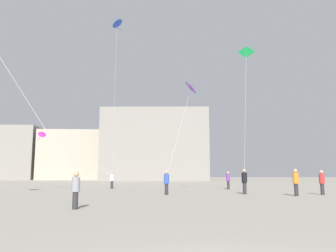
{
  "coord_description": "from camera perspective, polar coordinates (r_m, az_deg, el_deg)",
  "views": [
    {
      "loc": [
        -1.02,
        -4.23,
        1.47
      ],
      "look_at": [
        0.0,
        22.86,
        5.34
      ],
      "focal_mm": 36.0,
      "sensor_mm": 36.0,
      "label": 1
    }
  ],
  "objects": [
    {
      "name": "kite_magenta_diamond",
      "position": [
        34.97,
        -20.39,
        -1.43
      ],
      "size": [
        7.16,
        2.07,
        4.35
      ],
      "color": "#D12899"
    },
    {
      "name": "person_in_orange",
      "position": [
        24.5,
        20.83,
        -8.71
      ],
      "size": [
        0.39,
        0.39,
        1.81
      ],
      "rotation": [
        0.0,
        0.0,
        1.0
      ],
      "color": "#2D2D33",
      "rests_on": "ground_plane"
    },
    {
      "name": "kite_violet_diamond",
      "position": [
        30.12,
        3.98,
        6.56
      ],
      "size": [
        3.0,
        5.48,
        8.4
      ],
      "color": "purple"
    },
    {
      "name": "building_centre_hall",
      "position": [
        90.61,
        -13.64,
        -4.97
      ],
      "size": [
        21.76,
        15.65,
        12.17
      ],
      "color": "#B2A893",
      "rests_on": "ground_plane"
    },
    {
      "name": "person_in_white",
      "position": [
        34.88,
        -9.47,
        -8.89
      ],
      "size": [
        0.37,
        0.37,
        1.71
      ],
      "rotation": [
        0.0,
        0.0,
        4.41
      ],
      "color": "#2D2D33",
      "rests_on": "ground_plane"
    },
    {
      "name": "person_in_grey",
      "position": [
        14.94,
        -15.36,
        -10.15
      ],
      "size": [
        0.34,
        0.34,
        1.58
      ],
      "rotation": [
        0.0,
        0.0,
        0.49
      ],
      "color": "#2D2D33",
      "rests_on": "ground_plane"
    },
    {
      "name": "person_in_black",
      "position": [
        25.73,
        12.81,
        -8.95
      ],
      "size": [
        0.4,
        0.4,
        1.84
      ],
      "rotation": [
        0.0,
        0.0,
        5.76
      ],
      "color": "#2D2D33",
      "rests_on": "ground_plane"
    },
    {
      "name": "kite_emerald_delta",
      "position": [
        25.98,
        13.06,
        11.44
      ],
      "size": [
        1.0,
        1.6,
        9.35
      ],
      "color": "green"
    },
    {
      "name": "person_in_blue",
      "position": [
        24.29,
        -0.26,
        -9.37
      ],
      "size": [
        0.37,
        0.37,
        1.72
      ],
      "rotation": [
        0.0,
        0.0,
        2.42
      ],
      "color": "#2D2D33",
      "rests_on": "ground_plane"
    },
    {
      "name": "person_in_red",
      "position": [
        26.54,
        24.61,
        -8.51
      ],
      "size": [
        0.38,
        0.38,
        1.74
      ],
      "rotation": [
        0.0,
        0.0,
        2.08
      ],
      "color": "#2D2D33",
      "rests_on": "ground_plane"
    },
    {
      "name": "person_in_purple",
      "position": [
        33.59,
        10.15,
        -8.9
      ],
      "size": [
        0.37,
        0.37,
        1.72
      ],
      "rotation": [
        0.0,
        0.0,
        2.56
      ],
      "color": "#2D2D33",
      "rests_on": "ground_plane"
    },
    {
      "name": "building_left_hall",
      "position": [
        95.51,
        -24.35,
        -4.29
      ],
      "size": [
        12.89,
        12.43,
        13.32
      ],
      "color": "gray",
      "rests_on": "ground_plane"
    },
    {
      "name": "kite_cobalt_diamond",
      "position": [
        32.26,
        -8.63,
        16.5
      ],
      "size": [
        1.37,
        6.14,
        14.12
      ],
      "color": "blue"
    },
    {
      "name": "building_right_hall",
      "position": [
        78.65,
        -2.13,
        -3.38
      ],
      "size": [
        24.24,
        14.79,
        15.93
      ],
      "color": "gray",
      "rests_on": "ground_plane"
    }
  ]
}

